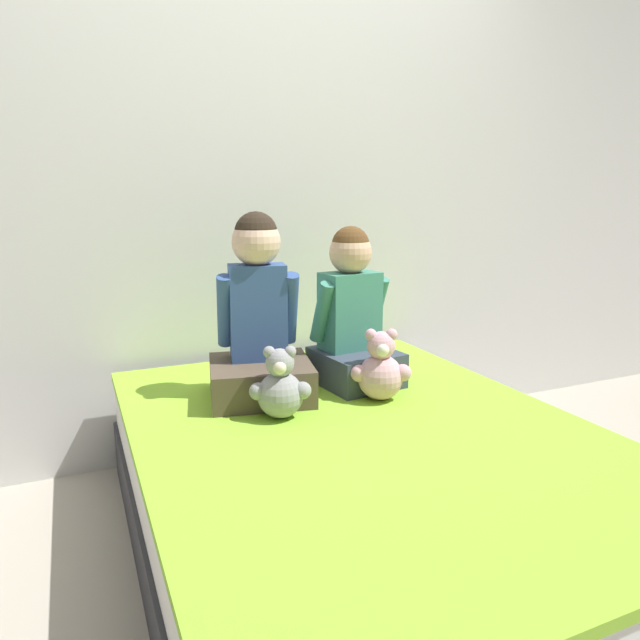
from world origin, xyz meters
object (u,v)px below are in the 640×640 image
object	(u,v)px
child_on_left	(259,325)
teddy_bear_held_by_left_child	(280,388)
child_on_right	(352,317)
bed	(363,492)
teddy_bear_held_by_right_child	(380,370)

from	to	relation	value
child_on_left	teddy_bear_held_by_left_child	size ratio (longest dim) A/B	2.74
child_on_right	bed	bearing A→B (deg)	-119.18
child_on_left	bed	bearing A→B (deg)	-51.96
bed	teddy_bear_held_by_right_child	bearing A→B (deg)	49.37
bed	child_on_right	world-z (taller)	child_on_right
child_on_right	teddy_bear_held_by_left_child	size ratio (longest dim) A/B	2.50
child_on_right	teddy_bear_held_by_left_child	xyz separation A→B (m)	(-0.39, -0.24, -0.16)
child_on_left	teddy_bear_held_by_left_child	bearing A→B (deg)	-79.62
child_on_left	child_on_right	size ratio (longest dim) A/B	1.10
bed	teddy_bear_held_by_right_child	size ratio (longest dim) A/B	7.14
teddy_bear_held_by_right_child	bed	bearing A→B (deg)	-108.92
child_on_right	teddy_bear_held_by_right_child	world-z (taller)	child_on_right
child_on_left	teddy_bear_held_by_right_child	xyz separation A→B (m)	(0.38, -0.22, -0.16)
child_on_left	child_on_right	xyz separation A→B (m)	(0.38, 0.00, -0.00)
bed	child_on_right	bearing A→B (deg)	68.05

